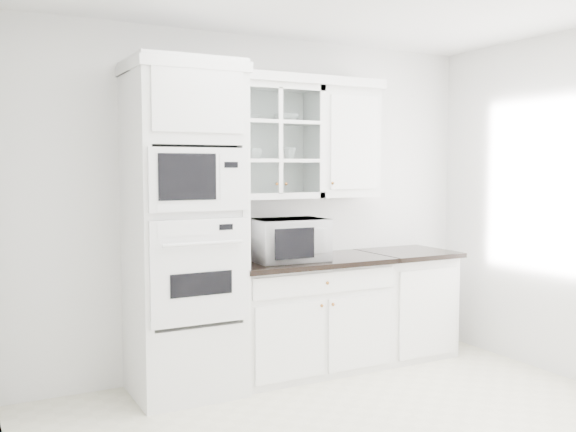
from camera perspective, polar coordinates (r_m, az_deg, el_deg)
room_shell at (r=4.09m, az=5.34°, el=6.18°), size 4.00×3.50×2.70m
oven_column at (r=4.67m, az=-9.20°, el=-1.21°), size 0.76×0.68×2.40m
base_cabinet_run at (r=5.24m, az=1.66°, el=-8.73°), size 1.32×0.67×0.92m
extra_base_cabinet at (r=5.78m, az=10.38°, el=-7.54°), size 0.72×0.67×0.92m
upper_cabinet_glass at (r=5.11m, az=-1.53°, el=6.62°), size 0.80×0.33×0.90m
upper_cabinet_solid at (r=5.44m, az=4.90°, el=6.47°), size 0.55×0.33×0.90m
crown_molding at (r=5.08m, az=-2.50°, el=12.12°), size 2.14×0.38×0.07m
countertop_microwave at (r=5.01m, az=-0.01°, el=-2.11°), size 0.59×0.50×0.33m
bowl_a at (r=5.02m, az=-3.72°, el=8.76°), size 0.22×0.22×0.05m
bowl_b at (r=5.20m, az=-0.16°, el=8.69°), size 0.22×0.22×0.06m
cup_a at (r=5.03m, az=-2.99°, el=5.55°), size 0.11×0.11×0.09m
cup_b at (r=5.16m, az=0.12°, el=5.58°), size 0.12×0.12×0.10m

